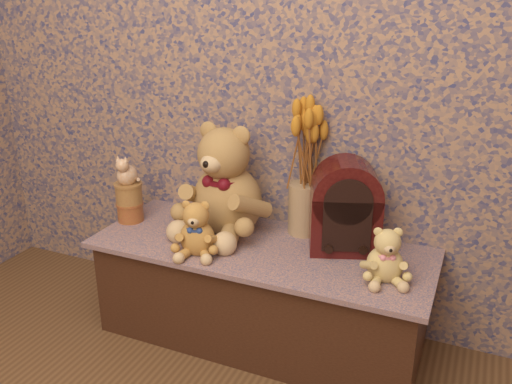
% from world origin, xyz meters
% --- Properties ---
extents(display_shelf, '(1.32, 0.52, 0.42)m').
position_xyz_m(display_shelf, '(0.00, 1.25, 0.21)').
color(display_shelf, '#394474').
rests_on(display_shelf, ground).
extents(teddy_large, '(0.43, 0.49, 0.48)m').
position_xyz_m(teddy_large, '(-0.19, 1.34, 0.66)').
color(teddy_large, olive).
rests_on(teddy_large, display_shelf).
extents(teddy_medium, '(0.23, 0.26, 0.23)m').
position_xyz_m(teddy_medium, '(-0.20, 1.10, 0.53)').
color(teddy_medium, '#B27932').
rests_on(teddy_medium, display_shelf).
extents(teddy_small, '(0.23, 0.24, 0.21)m').
position_xyz_m(teddy_small, '(0.49, 1.18, 0.52)').
color(teddy_small, tan).
rests_on(teddy_small, display_shelf).
extents(cathedral_radio, '(0.31, 0.26, 0.36)m').
position_xyz_m(cathedral_radio, '(0.30, 1.35, 0.59)').
color(cathedral_radio, '#35090B').
rests_on(cathedral_radio, display_shelf).
extents(ceramic_vase, '(0.15, 0.15, 0.21)m').
position_xyz_m(ceramic_vase, '(0.11, 1.43, 0.52)').
color(ceramic_vase, tan).
rests_on(ceramic_vase, display_shelf).
extents(dried_stalks, '(0.27, 0.27, 0.41)m').
position_xyz_m(dried_stalks, '(0.11, 1.43, 0.83)').
color(dried_stalks, orange).
rests_on(dried_stalks, ceramic_vase).
extents(biscuit_tin_lower, '(0.12, 0.12, 0.08)m').
position_xyz_m(biscuit_tin_lower, '(-0.61, 1.25, 0.46)').
color(biscuit_tin_lower, '#AC7F32').
rests_on(biscuit_tin_lower, display_shelf).
extents(biscuit_tin_upper, '(0.11, 0.11, 0.09)m').
position_xyz_m(biscuit_tin_upper, '(-0.61, 1.25, 0.54)').
color(biscuit_tin_upper, tan).
rests_on(biscuit_tin_upper, biscuit_tin_lower).
extents(cat_figurine, '(0.11, 0.12, 0.13)m').
position_xyz_m(cat_figurine, '(-0.61, 1.25, 0.65)').
color(cat_figurine, silver).
rests_on(cat_figurine, biscuit_tin_upper).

